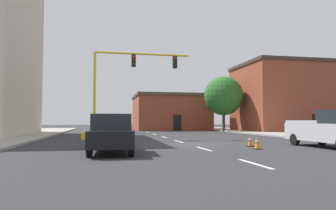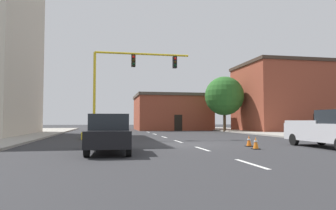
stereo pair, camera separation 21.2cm
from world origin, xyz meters
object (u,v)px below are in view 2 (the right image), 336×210
(sedan_black_near_left, at_px, (109,133))
(traffic_cone_roadside_a, at_px, (249,141))
(pickup_truck_silver, at_px, (331,129))
(traffic_cone_roadside_b, at_px, (256,143))
(traffic_signal_gantry, at_px, (108,111))
(tree_right_far, at_px, (224,96))

(sedan_black_near_left, xyz_separation_m, traffic_cone_roadside_a, (7.65, 1.81, -0.59))
(pickup_truck_silver, distance_m, traffic_cone_roadside_b, 4.25)
(traffic_signal_gantry, height_order, sedan_black_near_left, traffic_signal_gantry)
(traffic_signal_gantry, bearing_deg, traffic_cone_roadside_b, -53.06)
(tree_right_far, distance_m, sedan_black_near_left, 27.17)
(traffic_signal_gantry, height_order, traffic_cone_roadside_b, traffic_signal_gantry)
(traffic_cone_roadside_b, bearing_deg, pickup_truck_silver, -2.15)
(sedan_black_near_left, bearing_deg, traffic_cone_roadside_b, 2.05)
(traffic_cone_roadside_a, bearing_deg, traffic_cone_roadside_b, -103.70)
(tree_right_far, distance_m, traffic_cone_roadside_b, 23.96)
(tree_right_far, height_order, pickup_truck_silver, tree_right_far)
(traffic_signal_gantry, bearing_deg, sedan_black_near_left, -89.37)
(pickup_truck_silver, xyz_separation_m, traffic_cone_roadside_a, (-3.81, 1.70, -0.67))
(traffic_signal_gantry, xyz_separation_m, pickup_truck_silver, (11.57, -9.97, -1.23))
(pickup_truck_silver, bearing_deg, sedan_black_near_left, -179.48)
(tree_right_far, relative_size, traffic_cone_roadside_a, 11.36)
(pickup_truck_silver, bearing_deg, traffic_cone_roadside_b, 177.85)
(pickup_truck_silver, xyz_separation_m, sedan_black_near_left, (-11.46, -0.10, -0.09))
(tree_right_far, distance_m, traffic_cone_roadside_a, 22.41)
(sedan_black_near_left, height_order, traffic_cone_roadside_b, sedan_black_near_left)
(traffic_signal_gantry, relative_size, sedan_black_near_left, 1.83)
(pickup_truck_silver, relative_size, traffic_cone_roadside_a, 8.76)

